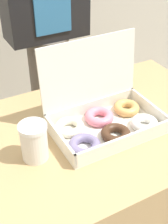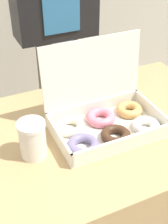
# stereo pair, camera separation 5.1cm
# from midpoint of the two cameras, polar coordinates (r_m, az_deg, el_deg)

# --- Properties ---
(table) EXTENTS (0.97, 0.63, 0.73)m
(table) POSITION_cam_midpoint_polar(r_m,az_deg,el_deg) (1.29, 0.56, -15.68)
(table) COLOR tan
(table) RESTS_ON ground_plane
(donut_box) EXTENTS (0.35, 0.25, 0.27)m
(donut_box) POSITION_cam_midpoint_polar(r_m,az_deg,el_deg) (1.01, 2.20, -0.94)
(donut_box) COLOR white
(donut_box) RESTS_ON table
(coffee_cup) EXTENTS (0.08, 0.08, 0.12)m
(coffee_cup) POSITION_cam_midpoint_polar(r_m,az_deg,el_deg) (0.90, -10.72, -5.35)
(coffee_cup) COLOR silver
(coffee_cup) RESTS_ON table
(person_customer) EXTENTS (0.36, 0.23, 1.61)m
(person_customer) POSITION_cam_midpoint_polar(r_m,az_deg,el_deg) (1.43, -8.13, 17.20)
(person_customer) COLOR #665B51
(person_customer) RESTS_ON ground_plane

